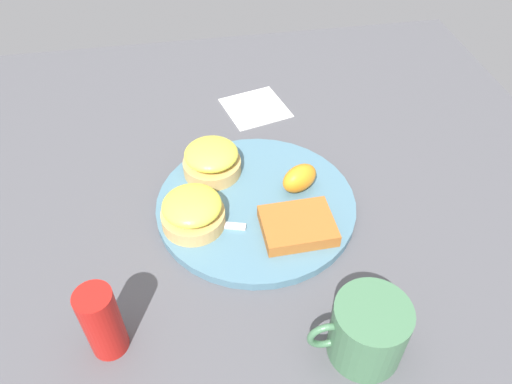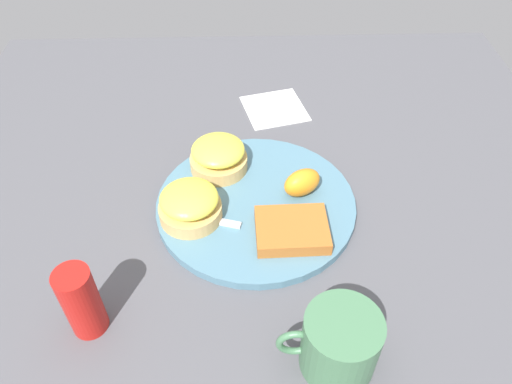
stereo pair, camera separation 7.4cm
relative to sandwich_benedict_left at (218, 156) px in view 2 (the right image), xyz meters
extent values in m
plane|color=#4C4C51|center=(-0.06, 0.08, -0.04)|extent=(1.10, 1.10, 0.00)
cylinder|color=slate|center=(-0.06, 0.08, -0.03)|extent=(0.30, 0.30, 0.01)
cylinder|color=tan|center=(0.00, 0.00, -0.01)|extent=(0.09, 0.09, 0.02)
ellipsoid|color=yellow|center=(0.00, 0.00, 0.01)|extent=(0.09, 0.09, 0.03)
cylinder|color=tan|center=(0.04, 0.11, -0.01)|extent=(0.09, 0.09, 0.02)
ellipsoid|color=yellow|center=(0.04, 0.11, 0.01)|extent=(0.09, 0.09, 0.03)
cube|color=#AA5D25|center=(-0.11, 0.15, -0.02)|extent=(0.10, 0.08, 0.02)
ellipsoid|color=orange|center=(-0.13, 0.06, 0.00)|extent=(0.07, 0.06, 0.04)
cube|color=silver|center=(0.02, 0.11, -0.02)|extent=(0.11, 0.04, 0.00)
cube|color=silver|center=(-0.11, 0.15, -0.02)|extent=(0.05, 0.04, 0.00)
cylinder|color=#42704C|center=(-0.15, 0.33, 0.00)|extent=(0.09, 0.09, 0.09)
torus|color=#42704C|center=(-0.09, 0.33, 0.01)|extent=(0.05, 0.01, 0.05)
cube|color=white|center=(-0.10, -0.18, -0.04)|extent=(0.13, 0.13, 0.00)
cylinder|color=#B21914|center=(0.15, 0.27, 0.01)|extent=(0.04, 0.04, 0.10)
camera|label=1|loc=(0.03, 0.60, 0.52)|focal=35.00mm
camera|label=2|loc=(-0.04, 0.61, 0.52)|focal=35.00mm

